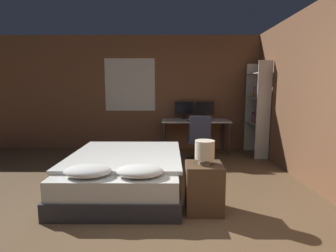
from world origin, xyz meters
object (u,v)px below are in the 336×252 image
object	(u,v)px
nightstand	(204,188)
monitor_left	(184,109)
bed	(125,172)
desk	(195,124)
keyboard	(196,121)
monitor_right	(205,109)
office_chair	(199,143)
computer_mouse	(210,120)
bedside_lamp	(205,150)
bookshelf	(259,106)

from	to	relation	value
nightstand	monitor_left	distance (m)	3.24
bed	desk	xyz separation A→B (m)	(1.23, 2.23, 0.42)
bed	keyboard	size ratio (longest dim) A/B	5.24
monitor_right	office_chair	world-z (taller)	monitor_right
computer_mouse	office_chair	bearing A→B (deg)	-118.86
desk	keyboard	bearing A→B (deg)	-90.00
nightstand	keyboard	distance (m)	2.73
nightstand	desk	distance (m)	2.95
bedside_lamp	keyboard	distance (m)	2.68
nightstand	bed	bearing A→B (deg)	146.94
monitor_left	keyboard	size ratio (longest dim) A/B	1.13
bookshelf	monitor_right	bearing A→B (deg)	156.85
computer_mouse	office_chair	distance (m)	0.70
bookshelf	bedside_lamp	bearing A→B (deg)	-119.38
nightstand	bookshelf	world-z (taller)	bookshelf
computer_mouse	office_chair	xyz separation A→B (m)	(-0.28, -0.51, -0.40)
bed	desk	distance (m)	2.58
desk	office_chair	size ratio (longest dim) A/B	1.61
bed	computer_mouse	xyz separation A→B (m)	(1.52, 1.99, 0.52)
bed	monitor_left	bearing A→B (deg)	68.14
bed	monitor_left	size ratio (longest dim) A/B	4.64
bedside_lamp	bookshelf	bearing A→B (deg)	60.62
monitor_left	bookshelf	xyz separation A→B (m)	(1.58, -0.47, 0.11)
desk	bookshelf	distance (m)	1.42
bed	monitor_right	bearing A→B (deg)	59.19
monitor_left	office_chair	size ratio (longest dim) A/B	0.47
bed	bookshelf	bearing A→B (deg)	37.87
bookshelf	computer_mouse	bearing A→B (deg)	-179.36
monitor_right	keyboard	xyz separation A→B (m)	(-0.24, -0.48, -0.22)
nightstand	monitor_left	xyz separation A→B (m)	(-0.07, 3.16, 0.70)
desk	bookshelf	size ratio (longest dim) A/B	0.75
office_chair	nightstand	bearing A→B (deg)	-94.77
bed	computer_mouse	world-z (taller)	computer_mouse
keyboard	bookshelf	bearing A→B (deg)	0.50
monitor_left	monitor_right	world-z (taller)	same
office_chair	computer_mouse	bearing A→B (deg)	61.14
bed	office_chair	distance (m)	1.94
bed	nightstand	world-z (taller)	same
bedside_lamp	nightstand	bearing A→B (deg)	180.00
monitor_left	monitor_right	distance (m)	0.48
desk	computer_mouse	xyz separation A→B (m)	(0.29, -0.24, 0.10)
bed	desk	bearing A→B (deg)	61.05
bedside_lamp	office_chair	bearing A→B (deg)	85.23
bed	keyboard	distance (m)	2.40
nightstand	bookshelf	xyz separation A→B (m)	(1.51, 2.69, 0.80)
nightstand	monitor_right	distance (m)	3.26
desk	monitor_left	bearing A→B (deg)	134.81
bedside_lamp	computer_mouse	bearing A→B (deg)	80.25
bed	office_chair	world-z (taller)	office_chair
monitor_right	computer_mouse	world-z (taller)	monitor_right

